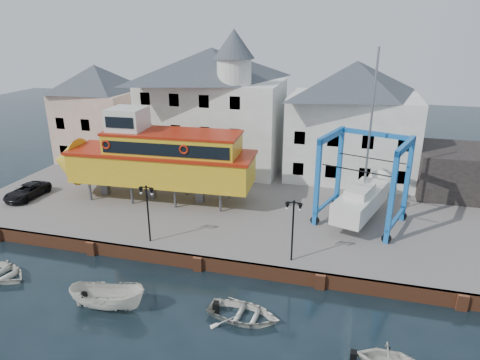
# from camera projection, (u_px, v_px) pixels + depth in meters

# --- Properties ---
(ground) EXTENTS (140.00, 140.00, 0.00)m
(ground) POSITION_uv_depth(u_px,v_px,m) (198.00, 270.00, 28.43)
(ground) COLOR black
(ground) RESTS_ON ground
(hardstanding) EXTENTS (44.00, 22.00, 1.00)m
(hardstanding) POSITION_uv_depth(u_px,v_px,m) (241.00, 201.00, 38.23)
(hardstanding) COLOR slate
(hardstanding) RESTS_ON ground
(quay_wall) EXTENTS (44.00, 0.47, 1.00)m
(quay_wall) POSITION_uv_depth(u_px,v_px,m) (199.00, 263.00, 28.35)
(quay_wall) COLOR brown
(quay_wall) RESTS_ON ground
(building_pink) EXTENTS (8.00, 7.00, 10.30)m
(building_pink) POSITION_uv_depth(u_px,v_px,m) (99.00, 113.00, 47.00)
(building_pink) COLOR tan
(building_pink) RESTS_ON hardstanding
(building_white_main) EXTENTS (14.00, 8.30, 14.00)m
(building_white_main) POSITION_uv_depth(u_px,v_px,m) (213.00, 107.00, 43.76)
(building_white_main) COLOR beige
(building_white_main) RESTS_ON hardstanding
(building_white_right) EXTENTS (12.00, 8.00, 11.20)m
(building_white_right) POSITION_uv_depth(u_px,v_px,m) (352.00, 121.00, 41.19)
(building_white_right) COLOR beige
(building_white_right) RESTS_ON hardstanding
(shed_dark) EXTENTS (8.00, 7.00, 4.00)m
(shed_dark) POSITION_uv_depth(u_px,v_px,m) (463.00, 171.00, 38.19)
(shed_dark) COLOR black
(shed_dark) RESTS_ON hardstanding
(lamp_post_left) EXTENTS (1.12, 0.32, 4.20)m
(lamp_post_left) POSITION_uv_depth(u_px,v_px,m) (147.00, 199.00, 29.05)
(lamp_post_left) COLOR black
(lamp_post_left) RESTS_ON hardstanding
(lamp_post_right) EXTENTS (1.12, 0.32, 4.20)m
(lamp_post_right) POSITION_uv_depth(u_px,v_px,m) (293.00, 216.00, 26.62)
(lamp_post_right) COLOR black
(lamp_post_right) RESTS_ON hardstanding
(tour_boat) EXTENTS (18.28, 5.15, 7.88)m
(tour_boat) POSITION_uv_depth(u_px,v_px,m) (149.00, 157.00, 36.31)
(tour_boat) COLOR #59595E
(tour_boat) RESTS_ON hardstanding
(travel_lift) EXTENTS (7.21, 8.84, 12.97)m
(travel_lift) POSITION_uv_depth(u_px,v_px,m) (365.00, 193.00, 32.88)
(travel_lift) COLOR #126DB4
(travel_lift) RESTS_ON hardstanding
(van) EXTENTS (2.14, 4.39, 1.20)m
(van) POSITION_uv_depth(u_px,v_px,m) (27.00, 191.00, 37.42)
(van) COLOR black
(van) RESTS_ON hardstanding
(motorboat_a) EXTENTS (4.66, 2.21, 1.74)m
(motorboat_a) POSITION_uv_depth(u_px,v_px,m) (109.00, 308.00, 24.59)
(motorboat_a) COLOR silver
(motorboat_a) RESTS_ON ground
(motorboat_b) EXTENTS (4.38, 3.31, 0.85)m
(motorboat_b) POSITION_uv_depth(u_px,v_px,m) (243.00, 318.00, 23.77)
(motorboat_b) COLOR silver
(motorboat_b) RESTS_ON ground
(motorboat_d) EXTENTS (4.70, 3.82, 0.86)m
(motorboat_d) POSITION_uv_depth(u_px,v_px,m) (2.00, 277.00, 27.68)
(motorboat_d) COLOR silver
(motorboat_d) RESTS_ON ground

